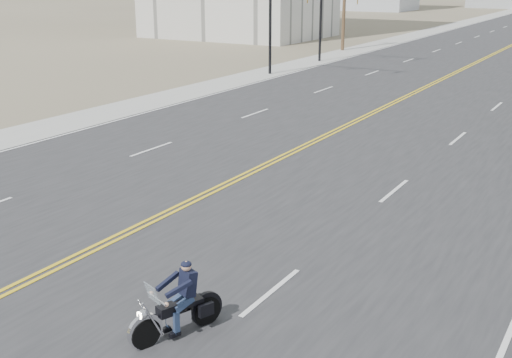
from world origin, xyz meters
The scene contains 3 objects.
sidewalk_left centered at (-11.50, 70.00, 0.01)m, with size 3.00×200.00×0.01m, color #A5A5A0.
traffic_mast_left centered at (-8.98, 32.00, 4.94)m, with size 7.10×0.26×7.00m.
motorcyclist centered at (4.30, 1.57, 0.75)m, with size 0.82×1.91×1.50m, color black, non-canonical shape.
Camera 1 is at (11.18, -6.97, 6.65)m, focal length 45.00 mm.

